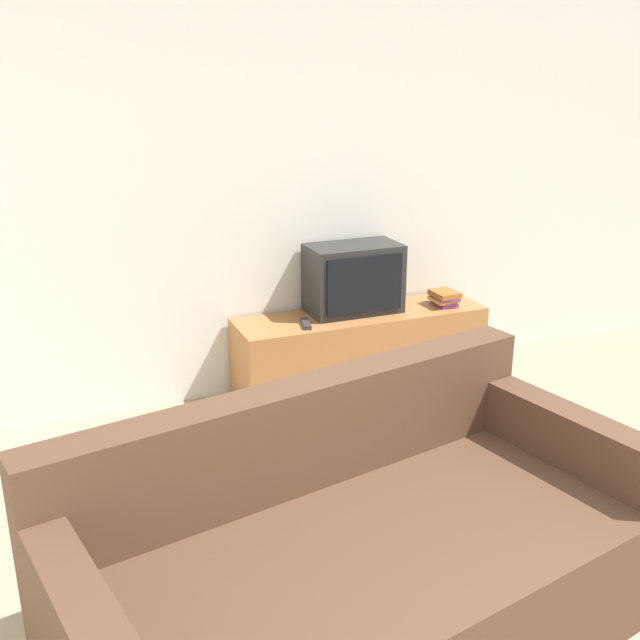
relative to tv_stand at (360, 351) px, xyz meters
name	(u,v)px	position (x,y,z in m)	size (l,w,h in m)	color
wall_back	(279,184)	(-0.44, 0.27, 1.05)	(9.00, 0.06, 2.60)	silver
tv_stand	(360,351)	(0.00, 0.00, 0.00)	(1.60, 0.44, 0.51)	#9E6638
television	(354,278)	(-0.03, 0.06, 0.47)	(0.57, 0.33, 0.43)	black
couch	(360,572)	(-0.96, -2.02, 0.04)	(2.23, 1.39, 0.88)	#4C3323
book_stack	(444,298)	(0.56, -0.06, 0.31)	(0.16, 0.21, 0.10)	#7A3884
remote_on_stand	(306,324)	(-0.41, -0.09, 0.27)	(0.08, 0.17, 0.02)	#2D2D2D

